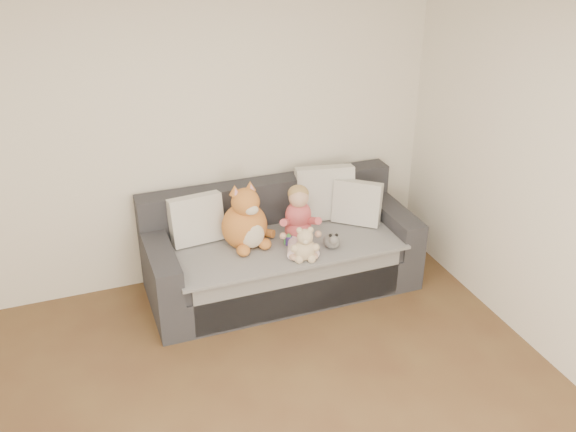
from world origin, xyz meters
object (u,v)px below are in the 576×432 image
object	(u,v)px
sofa	(280,253)
plush_cat	(246,222)
teddy_bear	(305,247)
toddler	(299,219)
sippy_cup	(289,239)

from	to	relation	value
sofa	plush_cat	bearing A→B (deg)	-171.25
sofa	teddy_bear	distance (m)	0.50
plush_cat	teddy_bear	world-z (taller)	plush_cat
sofa	plush_cat	size ratio (longest dim) A/B	3.91
toddler	sippy_cup	bearing A→B (deg)	-148.19
plush_cat	sofa	bearing A→B (deg)	-3.76
toddler	teddy_bear	distance (m)	0.31
plush_cat	toddler	bearing A→B (deg)	-23.56
sofa	sippy_cup	bearing A→B (deg)	-84.02
toddler	plush_cat	bearing A→B (deg)	-176.91
plush_cat	teddy_bear	xyz separation A→B (m)	(0.36, -0.37, -0.09)
toddler	teddy_bear	bearing A→B (deg)	-88.00
toddler	sippy_cup	size ratio (longest dim) A/B	4.71
sofa	sippy_cup	size ratio (longest dim) A/B	21.15
sofa	sippy_cup	world-z (taller)	sofa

